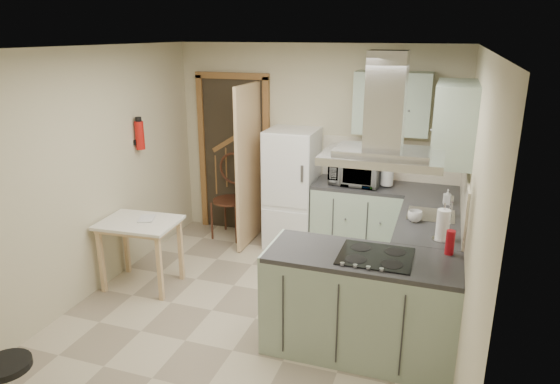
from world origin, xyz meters
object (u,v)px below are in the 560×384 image
(peninsula, at_px, (360,304))
(bentwood_chair, at_px, (230,200))
(extractor_hood, at_px, (382,158))
(microwave, at_px, (356,171))
(fridge, at_px, (292,189))
(drop_leaf_table, at_px, (142,254))

(peninsula, xyz_separation_m, bentwood_chair, (-2.08, 1.97, 0.06))
(extractor_hood, bearing_deg, microwave, 105.21)
(fridge, relative_size, microwave, 2.60)
(fridge, bearing_deg, peninsula, -58.26)
(peninsula, distance_m, extractor_hood, 1.27)
(peninsula, height_order, extractor_hood, extractor_hood)
(fridge, bearing_deg, drop_leaf_table, -127.16)
(bentwood_chair, bearing_deg, extractor_hood, -37.86)
(extractor_hood, bearing_deg, peninsula, 180.00)
(fridge, xyz_separation_m, microwave, (0.80, -0.03, 0.31))
(fridge, relative_size, drop_leaf_table, 1.90)
(fridge, distance_m, peninsula, 2.35)
(peninsula, relative_size, microwave, 2.68)
(drop_leaf_table, bearing_deg, peninsula, -13.43)
(extractor_hood, relative_size, microwave, 1.56)
(drop_leaf_table, xyz_separation_m, microwave, (1.98, 1.53, 0.69))
(fridge, height_order, peninsula, fridge)
(fridge, distance_m, drop_leaf_table, 2.00)
(extractor_hood, bearing_deg, drop_leaf_table, 170.55)
(peninsula, height_order, bentwood_chair, bentwood_chair)
(fridge, distance_m, extractor_hood, 2.57)
(fridge, xyz_separation_m, extractor_hood, (1.32, -1.98, 0.97))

